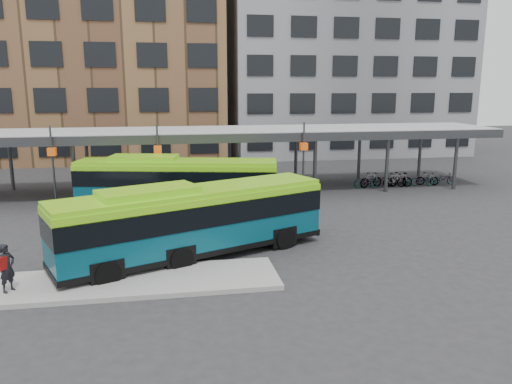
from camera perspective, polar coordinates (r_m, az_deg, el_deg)
The scene contains 9 objects.
ground at distance 21.79m, azimuth -3.32°, elevation -6.81°, with size 120.00×120.00×0.00m, color #28282B.
boarding_island at distance 19.10m, azimuth -19.11°, elevation -9.99°, with size 14.00×3.00×0.18m, color gray.
canopy at distance 33.58m, azimuth -6.05°, elevation 6.66°, with size 40.00×6.53×4.80m.
building_brick at distance 53.20m, azimuth -18.91°, elevation 15.73°, with size 26.00×14.00×22.00m, color brown.
building_grey at distance 55.66m, azimuth 9.66°, elevation 14.97°, with size 24.00×14.00×20.00m, color slate.
bus_front at distance 20.76m, azimuth -7.22°, elevation -3.10°, with size 11.51×6.73×3.16m.
bus_rear at distance 29.03m, azimuth -9.04°, elevation 1.19°, with size 11.63×4.72×3.14m.
pedestrian at distance 18.98m, azimuth -26.61°, elevation -7.73°, with size 0.67×0.73×1.68m.
bike_rack at distance 36.89m, azimuth 15.92°, elevation 1.36°, with size 7.81×1.40×1.08m.
Camera 1 is at (-2.29, -20.49, 7.06)m, focal length 35.00 mm.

